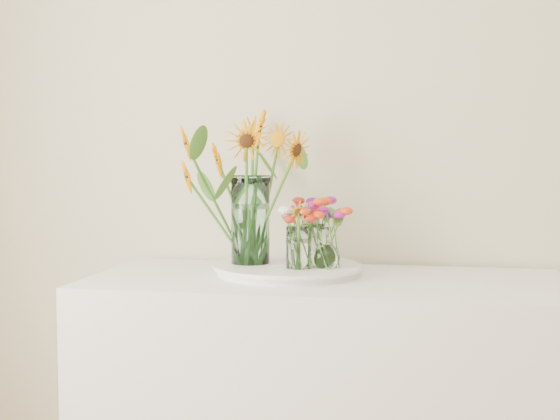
{
  "coord_description": "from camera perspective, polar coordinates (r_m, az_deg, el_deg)",
  "views": [
    {
      "loc": [
        -0.16,
        -0.11,
        1.24
      ],
      "look_at": [
        -0.55,
        1.98,
        1.1
      ],
      "focal_mm": 45.0,
      "sensor_mm": 36.0,
      "label": 1
    }
  ],
  "objects": [
    {
      "name": "mason_jar",
      "position": [
        2.15,
        -2.42,
        -0.84
      ],
      "size": [
        0.15,
        0.15,
        0.28
      ],
      "primitive_type": "cylinder",
      "rotation": [
        0.0,
        0.0,
        0.38
      ],
      "color": "#AEE3D5",
      "rests_on": "tray"
    },
    {
      "name": "sunflower_bouquet",
      "position": [
        2.14,
        -2.43,
        2.18
      ],
      "size": [
        0.87,
        0.87,
        0.5
      ],
      "primitive_type": null,
      "rotation": [
        0.0,
        0.0,
        0.38
      ],
      "color": "orange",
      "rests_on": "tray"
    },
    {
      "name": "wildflower_posy_a",
      "position": [
        2.05,
        1.54,
        -1.86
      ],
      "size": [
        0.19,
        0.19,
        0.22
      ],
      "primitive_type": null,
      "color": "#F43C15",
      "rests_on": "tray"
    },
    {
      "name": "small_vase_b",
      "position": [
        2.07,
        3.72,
        -3.13
      ],
      "size": [
        0.1,
        0.1,
        0.13
      ],
      "primitive_type": null,
      "rotation": [
        0.0,
        0.0,
        0.11
      ],
      "color": "white",
      "rests_on": "tray"
    },
    {
      "name": "wildflower_posy_b",
      "position": [
        2.06,
        3.73,
        -1.88
      ],
      "size": [
        0.2,
        0.2,
        0.22
      ],
      "primitive_type": null,
      "color": "#F43C15",
      "rests_on": "tray"
    },
    {
      "name": "small_vase_a",
      "position": [
        2.05,
        1.54,
        -3.11
      ],
      "size": [
        0.1,
        0.1,
        0.13
      ],
      "primitive_type": "cylinder",
      "rotation": [
        0.0,
        0.0,
        0.38
      ],
      "color": "white",
      "rests_on": "tray"
    },
    {
      "name": "tray",
      "position": [
        2.14,
        0.62,
        -4.91
      ],
      "size": [
        0.43,
        0.43,
        0.02
      ],
      "primitive_type": "cylinder",
      "color": "white",
      "rests_on": "counter"
    },
    {
      "name": "small_vase_c",
      "position": [
        2.19,
        2.7,
        -2.75
      ],
      "size": [
        0.09,
        0.09,
        0.12
      ],
      "primitive_type": "cylinder",
      "rotation": [
        0.0,
        0.0,
        0.3
      ],
      "color": "white",
      "rests_on": "tray"
    },
    {
      "name": "wildflower_posy_c",
      "position": [
        2.18,
        2.7,
        -1.58
      ],
      "size": [
        0.17,
        0.17,
        0.21
      ],
      "primitive_type": null,
      "color": "#F43C15",
      "rests_on": "tray"
    }
  ]
}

